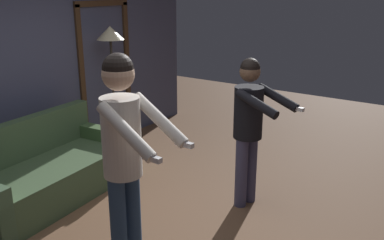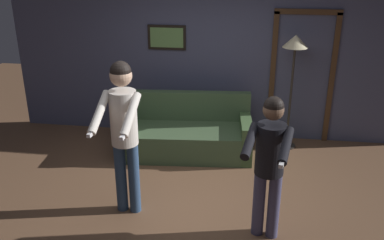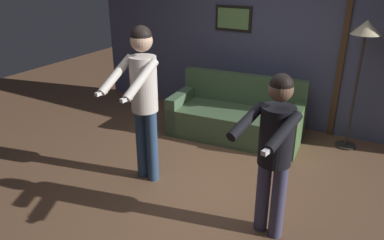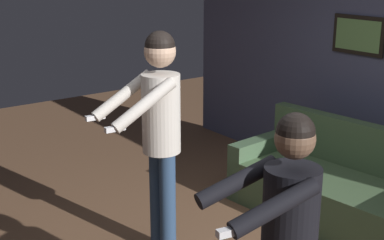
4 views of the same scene
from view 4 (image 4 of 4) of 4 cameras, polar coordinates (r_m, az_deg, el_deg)
The scene contains 3 objects.
couch at distance 5.18m, azimuth 15.04°, elevation -7.17°, with size 1.97×1.01×0.87m.
person_standing_left at distance 4.13m, azimuth -3.53°, elevation -0.22°, with size 0.46×0.71×1.82m.
person_standing_right at distance 2.91m, azimuth 10.09°, elevation -11.50°, with size 0.51×0.71×1.59m.
Camera 4 is at (2.62, -2.41, 2.31)m, focal length 50.00 mm.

